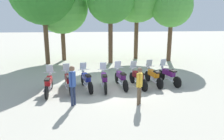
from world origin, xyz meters
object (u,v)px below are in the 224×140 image
object	(u,v)px
motorcycle_4	(121,78)
motorcycle_6	(153,76)
motorcycle_7	(169,75)
person_0	(139,83)
tree_4	(172,7)
tree_2	(110,0)
motorcycle_0	(49,84)
motorcycle_3	(104,80)
motorcycle_1	(68,81)
motorcycle_2	(86,80)
motorcycle_5	(138,78)
tree_1	(61,7)
person_1	(73,82)

from	to	relation	value
motorcycle_4	motorcycle_6	xyz separation A→B (m)	(1.90, 0.24, 0.00)
motorcycle_6	motorcycle_7	xyz separation A→B (m)	(0.95, 0.14, 0.00)
motorcycle_6	person_0	xyz separation A→B (m)	(-1.39, -2.77, 0.49)
person_0	tree_4	bearing A→B (deg)	-79.25
motorcycle_6	tree_2	bearing A→B (deg)	6.83
motorcycle_6	motorcycle_7	distance (m)	0.96
motorcycle_0	motorcycle_3	size ratio (longest dim) A/B	1.00
person_0	motorcycle_1	bearing A→B (deg)	4.04
motorcycle_1	motorcycle_2	bearing A→B (deg)	-95.05
motorcycle_3	tree_4	world-z (taller)	tree_4
motorcycle_0	motorcycle_5	xyz separation A→B (m)	(4.75, 0.70, 0.00)
motorcycle_0	motorcycle_2	size ratio (longest dim) A/B	1.03
motorcycle_7	tree_1	world-z (taller)	tree_1
tree_1	motorcycle_5	bearing A→B (deg)	-57.15
motorcycle_2	tree_4	bearing A→B (deg)	-61.61
motorcycle_2	tree_1	world-z (taller)	tree_1
motorcycle_1	person_0	distance (m)	4.03
person_0	person_1	size ratio (longest dim) A/B	0.95
tree_1	tree_4	distance (m)	9.20
tree_2	person_0	bearing A→B (deg)	-86.11
motorcycle_5	motorcycle_6	size ratio (longest dim) A/B	0.99
motorcycle_1	motorcycle_7	size ratio (longest dim) A/B	1.01
motorcycle_2	motorcycle_7	xyz separation A→B (m)	(4.76, 0.60, 0.00)
motorcycle_1	tree_2	size ratio (longest dim) A/B	0.31
motorcycle_5	tree_4	distance (m)	8.90
motorcycle_1	motorcycle_4	distance (m)	2.88
motorcycle_2	person_0	size ratio (longest dim) A/B	1.24
motorcycle_6	motorcycle_5	bearing A→B (deg)	93.87
motorcycle_0	person_0	xyz separation A→B (m)	(4.31, -1.81, 0.49)
motorcycle_6	tree_4	size ratio (longest dim) A/B	0.34
motorcycle_3	tree_1	distance (m)	9.60
motorcycle_7	tree_4	bearing A→B (deg)	-35.50
motorcycle_3	motorcycle_5	bearing A→B (deg)	-84.22
motorcycle_2	tree_4	size ratio (longest dim) A/B	0.34
tree_4	motorcycle_0	bearing A→B (deg)	-139.69
motorcycle_4	motorcycle_7	size ratio (longest dim) A/B	1.02
tree_1	motorcycle_3	bearing A→B (deg)	-68.65
motorcycle_6	person_1	size ratio (longest dim) A/B	1.20
motorcycle_4	motorcycle_6	world-z (taller)	same
motorcycle_7	tree_4	world-z (taller)	tree_4
motorcycle_7	tree_1	xyz separation A→B (m)	(-6.97, 7.45, 4.02)
motorcycle_6	tree_4	bearing A→B (deg)	-36.69
tree_4	motorcycle_3	bearing A→B (deg)	-130.23
tree_4	person_0	bearing A→B (deg)	-115.88
motorcycle_4	person_0	xyz separation A→B (m)	(0.51, -2.52, 0.49)
motorcycle_1	motorcycle_3	world-z (taller)	same
motorcycle_1	motorcycle_5	xyz separation A→B (m)	(3.81, 0.36, 0.00)
motorcycle_6	tree_2	distance (m)	7.89
motorcycle_1	person_1	distance (m)	2.13
person_1	tree_1	world-z (taller)	tree_1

